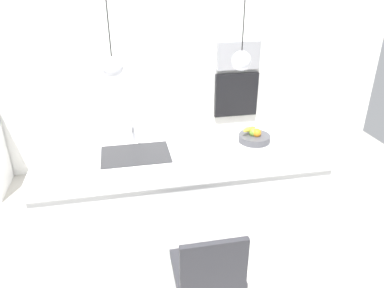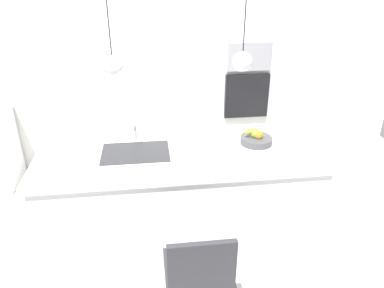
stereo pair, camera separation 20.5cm
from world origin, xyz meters
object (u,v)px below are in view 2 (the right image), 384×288
object	(u,v)px
oven	(246,96)
chair_near	(199,271)
fruit_bowl	(256,139)
microwave	(249,56)

from	to	relation	value
oven	chair_near	xyz separation A→B (m)	(-0.97, -2.47, -0.40)
fruit_bowl	microwave	size ratio (longest dim) A/B	0.52
fruit_bowl	oven	size ratio (longest dim) A/B	0.50
fruit_bowl	microwave	world-z (taller)	microwave
fruit_bowl	oven	distance (m)	1.57
chair_near	microwave	bearing A→B (deg)	68.63
chair_near	oven	bearing A→B (deg)	68.63
fruit_bowl	microwave	distance (m)	1.61
microwave	chair_near	bearing A→B (deg)	-111.37
oven	chair_near	bearing A→B (deg)	-111.37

